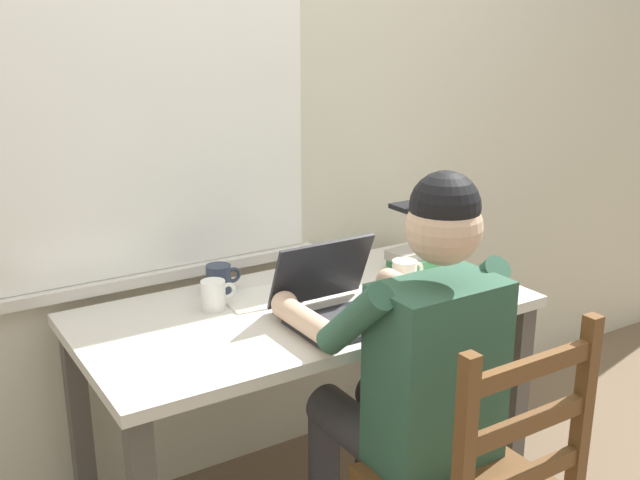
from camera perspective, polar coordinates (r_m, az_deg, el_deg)
The scene contains 10 objects.
back_wall at distance 2.54m, azimuth -6.48°, elevation 9.66°, with size 6.00×0.08×2.60m.
desk at distance 2.35m, azimuth -1.14°, elevation -7.37°, with size 1.39×0.70×0.75m.
seated_person at distance 2.06m, azimuth 6.94°, elevation -9.67°, with size 0.50×0.60×1.26m.
laptop at distance 2.20m, azimuth 1.44°, elevation -4.71°, with size 0.33×0.32×0.22m.
computer_mouse at distance 2.32m, azimuth 7.24°, elevation -4.66°, with size 0.06×0.10×0.03m, color black.
coffee_mug_white at distance 2.47m, azimuth 6.53°, elevation -2.55°, with size 0.12×0.08×0.09m.
coffee_mug_dark at distance 2.42m, azimuth -7.72°, elevation -2.98°, with size 0.12×0.08×0.09m.
coffee_mug_spare at distance 2.29m, azimuth -8.12°, elevation -4.19°, with size 0.11×0.07×0.09m.
book_stack_main at distance 2.67m, azimuth 7.11°, elevation -1.33°, with size 0.19×0.13×0.07m.
paper_pile_near_laptop at distance 2.37m, azimuth -4.71°, elevation -4.47°, with size 0.22×0.19×0.01m, color silver.
Camera 1 is at (-1.10, -1.84, 1.62)m, focal length 41.72 mm.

